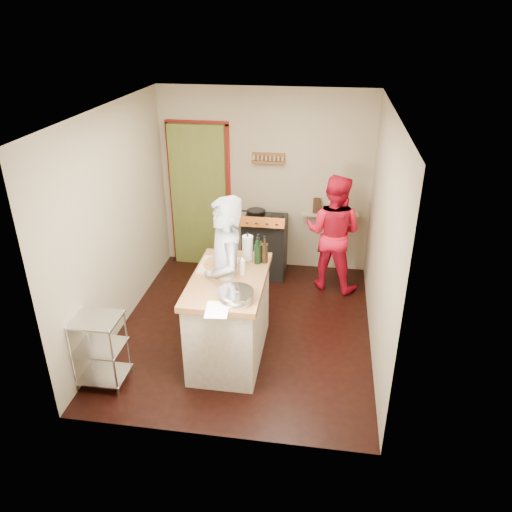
# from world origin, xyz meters

# --- Properties ---
(floor) EXTENTS (3.50, 3.50, 0.00)m
(floor) POSITION_xyz_m (0.00, 0.00, 0.00)
(floor) COLOR black
(floor) RESTS_ON ground
(back_wall) EXTENTS (3.00, 0.44, 2.60)m
(back_wall) POSITION_xyz_m (-0.64, 1.78, 1.13)
(back_wall) COLOR gray
(back_wall) RESTS_ON ground
(left_wall) EXTENTS (0.04, 3.50, 2.60)m
(left_wall) POSITION_xyz_m (-1.50, 0.00, 1.30)
(left_wall) COLOR gray
(left_wall) RESTS_ON ground
(right_wall) EXTENTS (0.04, 3.50, 2.60)m
(right_wall) POSITION_xyz_m (1.50, 0.00, 1.30)
(right_wall) COLOR gray
(right_wall) RESTS_ON ground
(ceiling) EXTENTS (3.00, 3.50, 0.02)m
(ceiling) POSITION_xyz_m (0.00, 0.00, 2.61)
(ceiling) COLOR white
(ceiling) RESTS_ON back_wall
(stove) EXTENTS (0.60, 0.63, 1.00)m
(stove) POSITION_xyz_m (0.05, 1.42, 0.45)
(stove) COLOR black
(stove) RESTS_ON ground
(wire_shelving) EXTENTS (0.48, 0.40, 0.80)m
(wire_shelving) POSITION_xyz_m (-1.28, -1.20, 0.44)
(wire_shelving) COLOR silver
(wire_shelving) RESTS_ON ground
(island) EXTENTS (0.77, 1.44, 1.29)m
(island) POSITION_xyz_m (-0.07, -0.54, 0.52)
(island) COLOR beige
(island) RESTS_ON ground
(person_stripe) EXTENTS (0.69, 0.80, 1.84)m
(person_stripe) POSITION_xyz_m (-0.13, -0.47, 0.92)
(person_stripe) COLOR #A6A5AA
(person_stripe) RESTS_ON ground
(person_red) EXTENTS (0.93, 0.82, 1.61)m
(person_red) POSITION_xyz_m (1.00, 1.20, 0.81)
(person_red) COLOR red
(person_red) RESTS_ON ground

